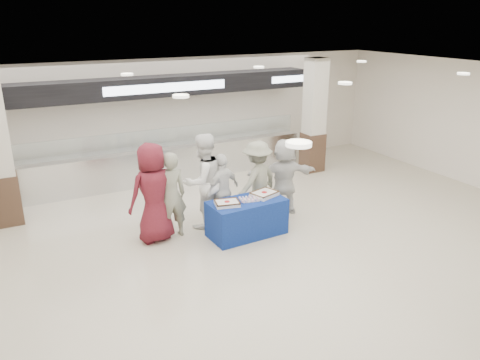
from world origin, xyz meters
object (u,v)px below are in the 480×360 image
chef_tall (203,181)px  soldier_b (257,181)px  sheet_cake_left (227,203)px  civilian_maroon (153,193)px  display_table (247,218)px  soldier_a (171,195)px  chef_short (222,190)px  civilian_white (284,176)px  sheet_cake_right (264,194)px  cupcake_tray (249,199)px

chef_tall → soldier_b: chef_tall is taller
sheet_cake_left → civilian_maroon: civilian_maroon is taller
display_table → chef_tall: 1.19m
sheet_cake_left → soldier_a: 1.15m
display_table → chef_short: 0.81m
soldier_a → civilian_white: (2.66, 0.00, -0.03)m
soldier_a → civilian_maroon: bearing=1.4°
soldier_a → chef_tall: size_ratio=0.88×
display_table → sheet_cake_right: sheet_cake_right is taller
chef_tall → chef_short: 0.44m
sheet_cake_left → civilian_white: civilian_white is taller
cupcake_tray → soldier_b: 0.86m
civilian_maroon → soldier_a: size_ratio=1.12×
sheet_cake_left → sheet_cake_right: sheet_cake_right is taller
civilian_maroon → soldier_a: 0.37m
sheet_cake_left → soldier_b: (1.06, 0.68, 0.08)m
sheet_cake_left → sheet_cake_right: size_ratio=0.88×
soldier_a → display_table: bearing=156.6°
sheet_cake_right → cupcake_tray: 0.40m
display_table → civilian_white: (1.28, 0.64, 0.49)m
chef_short → civilian_white: (1.52, 0.00, 0.07)m
display_table → civilian_maroon: (-1.73, 0.64, 0.63)m
civilian_maroon → cupcake_tray: bearing=148.9°
sheet_cake_left → soldier_a: soldier_a is taller
display_table → sheet_cake_right: size_ratio=2.56×
chef_tall → chef_short: bearing=139.8°
sheet_cake_left → civilian_maroon: 1.46m
civilian_maroon → soldier_b: (2.33, 0.00, -0.12)m
sheet_cake_right → cupcake_tray: size_ratio=1.57×
civilian_maroon → chef_tall: size_ratio=0.99×
cupcake_tray → chef_short: size_ratio=0.24×
sheet_cake_right → civilian_white: (0.84, 0.58, 0.06)m
civilian_maroon → sheet_cake_left: bearing=141.0°
sheet_cake_left → sheet_cake_right: (0.90, 0.10, 0.00)m
chef_tall → display_table: bearing=111.7°
civilian_maroon → soldier_b: size_ratio=1.14×
chef_tall → civilian_white: bearing=160.1°
civilian_maroon → chef_tall: chef_tall is taller
civilian_maroon → civilian_white: size_ratio=1.16×
soldier_b → civilian_white: size_ratio=1.02×
cupcake_tray → soldier_b: size_ratio=0.22×
civilian_maroon → sheet_cake_right: bearing=154.1°
sheet_cake_left → chef_tall: (-0.14, 0.84, 0.21)m
display_table → sheet_cake_right: 0.62m
sheet_cake_left → soldier_a: size_ratio=0.30×
sheet_cake_right → chef_tall: bearing=144.2°
civilian_maroon → chef_short: size_ratio=1.25×
civilian_white → soldier_a: bearing=14.0°
civilian_white → sheet_cake_left: bearing=35.3°
sheet_cake_left → sheet_cake_right: bearing=6.2°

